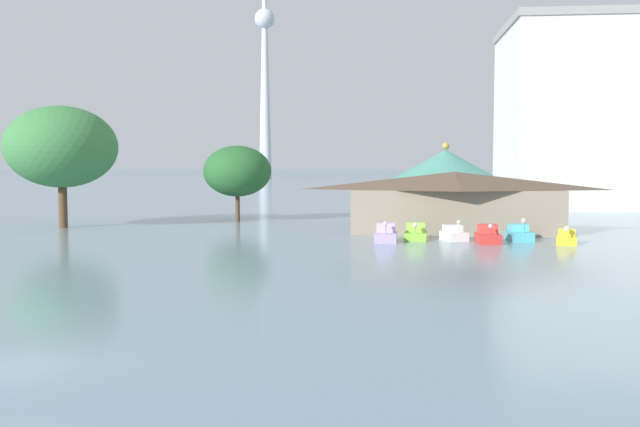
{
  "coord_description": "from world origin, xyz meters",
  "views": [
    {
      "loc": [
        10.14,
        -18.2,
        5.68
      ],
      "look_at": [
        6.07,
        24.61,
        2.7
      ],
      "focal_mm": 38.62,
      "sensor_mm": 36.0,
      "label": 1
    }
  ],
  "objects": [
    {
      "name": "ground_plane",
      "position": [
        0.0,
        0.0,
        0.0
      ],
      "size": [
        2000.0,
        2000.0,
        0.0
      ],
      "primitive_type": "plane",
      "color": "gray"
    },
    {
      "name": "pedal_boat_lavender",
      "position": [
        10.21,
        33.24,
        0.56
      ],
      "size": [
        1.71,
        2.54,
        1.63
      ],
      "rotation": [
        0.0,
        0.0,
        -1.61
      ],
      "color": "#B299D8",
      "rests_on": "ground"
    },
    {
      "name": "pedal_boat_lime",
      "position": [
        12.5,
        34.9,
        0.52
      ],
      "size": [
        1.91,
        2.99,
        1.44
      ],
      "rotation": [
        0.0,
        0.0,
        -1.65
      ],
      "color": "#8CCC3F",
      "rests_on": "ground"
    },
    {
      "name": "pedal_boat_white",
      "position": [
        15.37,
        34.71,
        0.48
      ],
      "size": [
        2.11,
        2.58,
        1.62
      ],
      "rotation": [
        0.0,
        0.0,
        -1.27
      ],
      "color": "white",
      "rests_on": "ground"
    },
    {
      "name": "pedal_boat_red",
      "position": [
        17.69,
        33.17,
        0.54
      ],
      "size": [
        1.69,
        2.49,
        1.49
      ],
      "rotation": [
        0.0,
        0.0,
        -1.55
      ],
      "color": "red",
      "rests_on": "ground"
    },
    {
      "name": "pedal_boat_cyan",
      "position": [
        20.35,
        35.27,
        0.5
      ],
      "size": [
        1.76,
        3.06,
        1.78
      ],
      "rotation": [
        0.0,
        0.0,
        -1.51
      ],
      "color": "#4CB7CC",
      "rests_on": "ground"
    },
    {
      "name": "pedal_boat_yellow",
      "position": [
        23.29,
        32.97,
        0.45
      ],
      "size": [
        1.87,
        2.53,
        1.4
      ],
      "rotation": [
        0.0,
        0.0,
        -1.81
      ],
      "color": "yellow",
      "rests_on": "ground"
    },
    {
      "name": "boathouse",
      "position": [
        15.99,
        40.91,
        2.71
      ],
      "size": [
        18.76,
        6.83,
        5.19
      ],
      "color": "gray",
      "rests_on": "ground"
    },
    {
      "name": "green_roof_pavilion",
      "position": [
        15.94,
        49.46,
        4.21
      ],
      "size": [
        12.94,
        12.94,
        7.94
      ],
      "color": "brown",
      "rests_on": "ground"
    },
    {
      "name": "shoreline_tree_tall_left",
      "position": [
        -19.28,
        42.16,
        7.39
      ],
      "size": [
        10.0,
        10.0,
        11.12
      ],
      "color": "brown",
      "rests_on": "ground"
    },
    {
      "name": "shoreline_tree_mid",
      "position": [
        -4.87,
        50.75,
        5.13
      ],
      "size": [
        6.91,
        6.91,
        7.73
      ],
      "color": "brown",
      "rests_on": "ground"
    },
    {
      "name": "background_building_block",
      "position": [
        39.64,
        78.97,
        12.5
      ],
      "size": [
        26.88,
        20.33,
        24.96
      ],
      "color": "silver",
      "rests_on": "ground"
    },
    {
      "name": "distant_broadcast_tower",
      "position": [
        -41.11,
        273.5,
        60.33
      ],
      "size": [
        8.47,
        8.47,
        147.36
      ],
      "color": "silver",
      "rests_on": "ground"
    }
  ]
}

